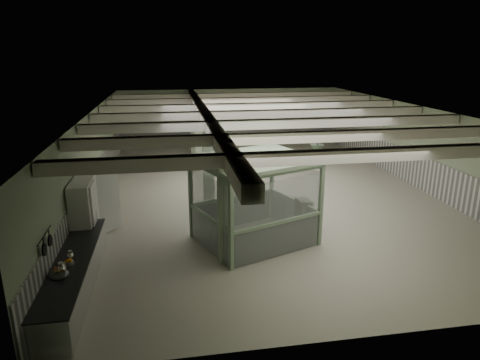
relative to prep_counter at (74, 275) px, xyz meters
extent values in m
plane|color=beige|center=(6.54, 7.00, -0.46)|extent=(20.00, 20.00, 0.00)
cube|color=silver|center=(6.54, 7.00, 3.14)|extent=(14.00, 20.00, 0.02)
cube|color=#9AAC89|center=(6.54, 17.00, 1.34)|extent=(14.00, 0.02, 3.60)
cube|color=#9AAC89|center=(6.54, -3.00, 1.34)|extent=(14.00, 0.02, 3.60)
cube|color=#9AAC89|center=(-0.46, 7.00, 1.34)|extent=(0.02, 20.00, 3.60)
cube|color=#9AAC89|center=(13.54, 7.00, 1.34)|extent=(0.02, 20.00, 3.60)
cube|color=silver|center=(-0.43, 7.00, 0.29)|extent=(0.05, 19.90, 1.50)
cube|color=silver|center=(13.52, 7.00, 0.29)|extent=(0.05, 19.90, 1.50)
cube|color=silver|center=(6.54, 16.98, 0.29)|extent=(13.90, 0.05, 1.50)
cube|color=silver|center=(4.04, 7.00, 2.92)|extent=(0.45, 19.90, 0.40)
cube|color=silver|center=(6.54, -0.50, 2.96)|extent=(13.90, 0.35, 0.32)
cube|color=silver|center=(6.54, 2.00, 2.96)|extent=(13.90, 0.35, 0.32)
cube|color=silver|center=(6.54, 4.50, 2.96)|extent=(13.90, 0.35, 0.32)
cube|color=silver|center=(6.54, 7.00, 2.96)|extent=(13.90, 0.35, 0.32)
cube|color=silver|center=(6.54, 9.50, 2.96)|extent=(13.90, 0.35, 0.32)
cube|color=silver|center=(6.54, 12.00, 2.96)|extent=(13.90, 0.35, 0.32)
cube|color=silver|center=(6.54, 14.50, 2.96)|extent=(13.90, 0.35, 0.32)
cube|color=#91A585|center=(4.04, 1.00, 1.34)|extent=(0.42, 0.42, 3.60)
cube|color=#91A585|center=(4.04, 6.00, 1.34)|extent=(0.42, 0.42, 3.60)
cube|color=#91A585|center=(4.04, 11.00, 1.34)|extent=(0.42, 0.42, 3.60)
cube|color=#91A585|center=(4.04, 15.00, 1.34)|extent=(0.42, 0.42, 3.60)
cylinder|color=black|center=(-0.39, -0.60, 1.39)|extent=(0.02, 1.20, 0.02)
cone|color=#314231|center=(7.04, 2.00, 2.59)|extent=(0.44, 0.44, 0.22)
cone|color=#314231|center=(7.04, 7.50, 2.59)|extent=(0.44, 0.44, 0.22)
cone|color=#314231|center=(7.04, 12.50, 2.59)|extent=(0.44, 0.44, 0.22)
cube|color=silver|center=(0.00, 0.00, -0.02)|extent=(0.89, 5.29, 0.88)
cube|color=black|center=(0.00, 0.00, 0.43)|extent=(0.93, 5.33, 0.04)
cylinder|color=#B2B2B7|center=(-0.01, -0.29, 0.48)|extent=(0.24, 0.24, 0.08)
cylinder|color=black|center=(-0.34, -0.91, 1.17)|extent=(0.04, 0.29, 0.29)
cylinder|color=black|center=(-0.34, -0.41, 1.17)|extent=(0.04, 0.28, 0.28)
cube|color=silver|center=(-0.11, 3.00, 0.63)|extent=(0.60, 2.38, 2.18)
cube|color=silver|center=(0.22, 2.45, 0.63)|extent=(0.06, 0.89, 2.08)
cube|color=silver|center=(0.34, 3.65, 0.63)|extent=(0.65, 0.70, 2.08)
cube|color=silver|center=(0.26, 2.45, 0.63)|extent=(0.02, 0.05, 0.30)
cube|color=silver|center=(0.26, 3.55, 0.63)|extent=(0.02, 0.05, 0.30)
cube|color=gray|center=(4.12, 0.42, 0.87)|extent=(0.16, 0.16, 2.66)
cube|color=gray|center=(3.16, 2.89, 0.87)|extent=(0.16, 0.16, 2.66)
cube|color=gray|center=(7.09, 1.57, 0.87)|extent=(0.16, 0.16, 2.66)
cube|color=gray|center=(6.14, 4.04, 0.87)|extent=(0.16, 0.16, 2.66)
cube|color=gray|center=(5.13, 2.23, 2.25)|extent=(4.25, 3.95, 0.12)
cube|color=silver|center=(5.61, 0.99, 0.09)|extent=(2.81, 1.13, 1.05)
cube|color=silver|center=(5.61, 0.99, 1.32)|extent=(2.81, 1.13, 1.22)
cube|color=silver|center=(4.65, 3.47, 0.09)|extent=(2.81, 1.13, 1.05)
cube|color=silver|center=(4.65, 3.47, 1.32)|extent=(2.81, 1.13, 1.22)
cube|color=silver|center=(3.64, 1.65, 0.09)|extent=(0.94, 2.31, 1.05)
cube|color=silver|center=(3.64, 1.65, 1.32)|extent=(0.94, 2.31, 1.22)
cube|color=silver|center=(6.61, 2.80, 0.09)|extent=(0.94, 2.31, 1.05)
cube|color=silver|center=(6.61, 2.80, 1.32)|extent=(0.94, 2.31, 1.22)
cube|color=#4E5043|center=(6.82, 2.40, 0.17)|extent=(0.46, 0.62, 1.25)
camera|label=1|loc=(2.55, -10.28, 5.47)|focal=32.00mm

